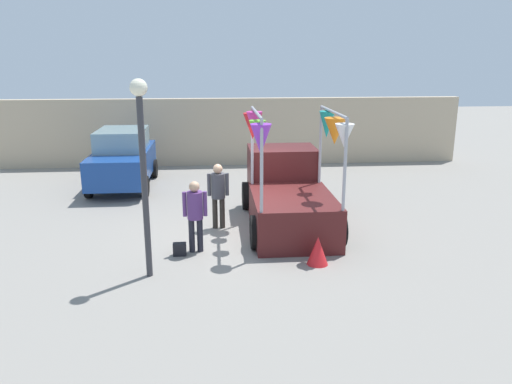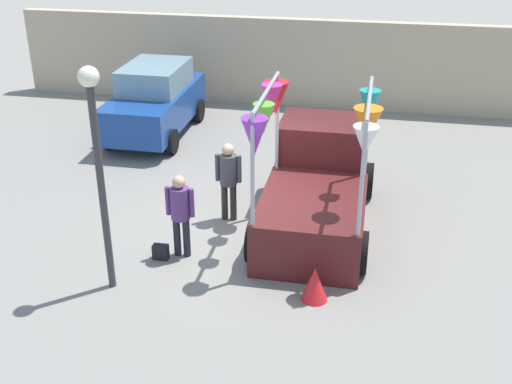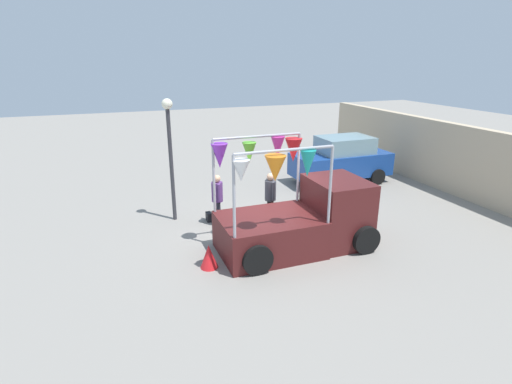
% 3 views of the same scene
% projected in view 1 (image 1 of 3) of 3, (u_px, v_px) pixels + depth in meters
% --- Properties ---
extents(ground_plane, '(60.00, 60.00, 0.00)m').
position_uv_depth(ground_plane, '(248.00, 233.00, 12.16)').
color(ground_plane, gray).
extents(vendor_truck, '(2.39, 4.06, 2.98)m').
position_uv_depth(vendor_truck, '(287.00, 190.00, 12.69)').
color(vendor_truck, '#4C1919').
rests_on(vendor_truck, ground).
extents(parked_car, '(1.88, 4.00, 1.88)m').
position_uv_depth(parked_car, '(123.00, 158.00, 16.26)').
color(parked_car, navy).
rests_on(parked_car, ground).
extents(person_customer, '(0.53, 0.34, 1.59)m').
position_uv_depth(person_customer, '(195.00, 210.00, 10.76)').
color(person_customer, black).
rests_on(person_customer, ground).
extents(person_vendor, '(0.53, 0.34, 1.64)m').
position_uv_depth(person_vendor, '(218.00, 190.00, 12.27)').
color(person_vendor, '#2D2823').
rests_on(person_vendor, ground).
extents(handbag, '(0.28, 0.16, 0.28)m').
position_uv_depth(handbag, '(180.00, 249.00, 10.76)').
color(handbag, black).
rests_on(handbag, ground).
extents(street_lamp, '(0.32, 0.32, 3.79)m').
position_uv_depth(street_lamp, '(142.00, 151.00, 9.15)').
color(street_lamp, '#333338').
rests_on(street_lamp, ground).
extents(brick_boundary_wall, '(18.00, 0.36, 2.60)m').
position_uv_depth(brick_boundary_wall, '(233.00, 132.00, 19.59)').
color(brick_boundary_wall, tan).
rests_on(brick_boundary_wall, ground).
extents(folded_kite_bundle_crimson, '(0.51, 0.51, 0.60)m').
position_uv_depth(folded_kite_bundle_crimson, '(318.00, 251.00, 10.26)').
color(folded_kite_bundle_crimson, red).
rests_on(folded_kite_bundle_crimson, ground).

